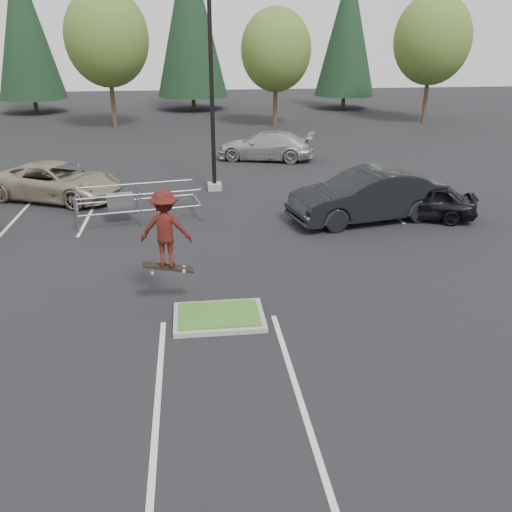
{
  "coord_description": "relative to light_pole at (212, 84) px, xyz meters",
  "views": [
    {
      "loc": [
        -0.52,
        -11.69,
        6.45
      ],
      "look_at": [
        1.09,
        1.5,
        1.01
      ],
      "focal_mm": 38.0,
      "sensor_mm": 36.0,
      "label": 1
    }
  ],
  "objects": [
    {
      "name": "light_pole",
      "position": [
        0.0,
        0.0,
        0.0
      ],
      "size": [
        0.7,
        0.6,
        10.12
      ],
      "color": "gray",
      "rests_on": "ground"
    },
    {
      "name": "cart_corral",
      "position": [
        -3.5,
        -4.09,
        -3.77
      ],
      "size": [
        4.67,
        2.36,
        1.26
      ],
      "rotation": [
        0.0,
        0.0,
        0.18
      ],
      "color": "gray",
      "rests_on": "ground"
    },
    {
      "name": "car_r_black",
      "position": [
        7.5,
        -5.0,
        -3.87
      ],
      "size": [
        4.35,
        2.84,
        1.38
      ],
      "primitive_type": "imported",
      "rotation": [
        0.0,
        0.0,
        4.39
      ],
      "color": "black",
      "rests_on": "ground"
    },
    {
      "name": "car_l_tan",
      "position": [
        -6.68,
        -0.67,
        -3.79
      ],
      "size": [
        6.1,
        4.63,
        1.54
      ],
      "primitive_type": "imported",
      "rotation": [
        0.0,
        0.0,
        1.14
      ],
      "color": "gray",
      "rests_on": "ground"
    },
    {
      "name": "grass_median",
      "position": [
        -0.5,
        -12.0,
        -4.48
      ],
      "size": [
        2.2,
        1.6,
        0.16
      ],
      "color": "gray",
      "rests_on": "ground"
    },
    {
      "name": "decid_c",
      "position": [
        5.49,
        17.83,
        0.69
      ],
      "size": [
        5.12,
        5.12,
        8.38
      ],
      "color": "#38281C",
      "rests_on": "ground"
    },
    {
      "name": "ground",
      "position": [
        -0.5,
        -12.0,
        -4.56
      ],
      "size": [
        120.0,
        120.0,
        0.0
      ],
      "primitive_type": "plane",
      "color": "black",
      "rests_on": "ground"
    },
    {
      "name": "conif_b",
      "position": [
        -0.5,
        28.5,
        3.29
      ],
      "size": [
        6.38,
        6.38,
        14.5
      ],
      "color": "#38281C",
      "rests_on": "ground"
    },
    {
      "name": "conif_c",
      "position": [
        13.5,
        27.5,
        2.29
      ],
      "size": [
        5.5,
        5.5,
        12.5
      ],
      "color": "#38281C",
      "rests_on": "ground"
    },
    {
      "name": "skateboarder",
      "position": [
        -1.7,
        -11.0,
        -2.52
      ],
      "size": [
        1.35,
        0.89,
        2.17
      ],
      "rotation": [
        0.0,
        0.0,
        3.01
      ],
      "color": "black",
      "rests_on": "ground"
    },
    {
      "name": "car_r_charc",
      "position": [
        5.37,
        -5.0,
        -3.62
      ],
      "size": [
        6.02,
        3.14,
        1.89
      ],
      "primitive_type": "imported",
      "rotation": [
        0.0,
        0.0,
        4.92
      ],
      "color": "black",
      "rests_on": "ground"
    },
    {
      "name": "decid_b",
      "position": [
        -6.51,
        18.53,
        1.48
      ],
      "size": [
        5.89,
        5.89,
        9.64
      ],
      "color": "#38281C",
      "rests_on": "ground"
    },
    {
      "name": "conif_a",
      "position": [
        -14.5,
        28.0,
        2.54
      ],
      "size": [
        5.72,
        5.72,
        13.0
      ],
      "color": "#38281C",
      "rests_on": "ground"
    },
    {
      "name": "stall_lines",
      "position": [
        -1.85,
        -5.98,
        -4.56
      ],
      "size": [
        22.62,
        17.6,
        0.01
      ],
      "color": "beige",
      "rests_on": "ground"
    },
    {
      "name": "car_far_silver",
      "position": [
        3.21,
        6.0,
        -3.79
      ],
      "size": [
        5.68,
        3.55,
        1.54
      ],
      "primitive_type": "imported",
      "rotation": [
        0.0,
        0.0,
        4.43
      ],
      "color": "#ABABA6",
      "rests_on": "ground"
    },
    {
      "name": "decid_d",
      "position": [
        17.49,
        18.33,
        1.35
      ],
      "size": [
        5.76,
        5.76,
        9.43
      ],
      "color": "#38281C",
      "rests_on": "ground"
    }
  ]
}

